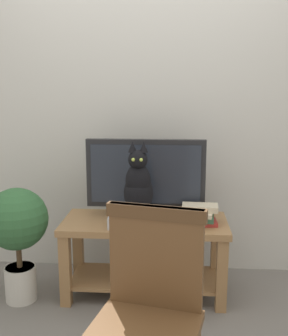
{
  "coord_description": "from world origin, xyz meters",
  "views": [
    {
      "loc": [
        0.18,
        -2.21,
        1.47
      ],
      "look_at": [
        -0.0,
        0.47,
        0.91
      ],
      "focal_mm": 45.12,
      "sensor_mm": 36.0,
      "label": 1
    }
  ],
  "objects_px": {
    "tv_stand": "(144,245)",
    "wooden_chair": "(149,303)",
    "potted_plant": "(17,228)",
    "cat": "(138,186)",
    "tv": "(145,177)",
    "media_box": "(139,218)",
    "book_stack": "(199,215)"
  },
  "relations": [
    {
      "from": "media_box",
      "to": "cat",
      "type": "xyz_separation_m",
      "value": [
        0.0,
        -0.01,
        0.22
      ]
    },
    {
      "from": "tv_stand",
      "to": "wooden_chair",
      "type": "distance_m",
      "value": 1.1
    },
    {
      "from": "tv",
      "to": "cat",
      "type": "bearing_deg",
      "value": -101.19
    },
    {
      "from": "potted_plant",
      "to": "cat",
      "type": "bearing_deg",
      "value": 4.91
    },
    {
      "from": "tv",
      "to": "potted_plant",
      "type": "height_order",
      "value": "tv"
    },
    {
      "from": "wooden_chair",
      "to": "tv_stand",
      "type": "bearing_deg",
      "value": 94.8
    },
    {
      "from": "potted_plant",
      "to": "media_box",
      "type": "bearing_deg",
      "value": 5.9
    },
    {
      "from": "tv",
      "to": "potted_plant",
      "type": "distance_m",
      "value": 0.92
    },
    {
      "from": "tv_stand",
      "to": "wooden_chair",
      "type": "bearing_deg",
      "value": -85.2
    },
    {
      "from": "cat",
      "to": "book_stack",
      "type": "height_order",
      "value": "cat"
    },
    {
      "from": "tv",
      "to": "tv_stand",
      "type": "bearing_deg",
      "value": -90.02
    },
    {
      "from": "tv_stand",
      "to": "tv",
      "type": "xyz_separation_m",
      "value": [
        0.0,
        0.1,
        0.45
      ]
    },
    {
      "from": "potted_plant",
      "to": "tv",
      "type": "bearing_deg",
      "value": 16.18
    },
    {
      "from": "tv",
      "to": "book_stack",
      "type": "distance_m",
      "value": 0.45
    },
    {
      "from": "book_stack",
      "to": "potted_plant",
      "type": "bearing_deg",
      "value": -175.2
    },
    {
      "from": "tv_stand",
      "to": "cat",
      "type": "bearing_deg",
      "value": -114.22
    },
    {
      "from": "cat",
      "to": "tv",
      "type": "bearing_deg",
      "value": 78.81
    },
    {
      "from": "tv",
      "to": "wooden_chair",
      "type": "distance_m",
      "value": 1.22
    },
    {
      "from": "tv",
      "to": "wooden_chair",
      "type": "height_order",
      "value": "tv"
    },
    {
      "from": "tv",
      "to": "book_stack",
      "type": "bearing_deg",
      "value": -21.1
    },
    {
      "from": "tv_stand",
      "to": "cat",
      "type": "relative_size",
      "value": 2.33
    },
    {
      "from": "cat",
      "to": "book_stack",
      "type": "bearing_deg",
      "value": 4.58
    },
    {
      "from": "tv",
      "to": "wooden_chair",
      "type": "bearing_deg",
      "value": -85.6
    },
    {
      "from": "cat",
      "to": "potted_plant",
      "type": "distance_m",
      "value": 0.85
    },
    {
      "from": "book_stack",
      "to": "media_box",
      "type": "bearing_deg",
      "value": -177.4
    },
    {
      "from": "tv",
      "to": "media_box",
      "type": "distance_m",
      "value": 0.29
    },
    {
      "from": "media_box",
      "to": "potted_plant",
      "type": "relative_size",
      "value": 0.48
    },
    {
      "from": "media_box",
      "to": "book_stack",
      "type": "height_order",
      "value": "book_stack"
    },
    {
      "from": "tv",
      "to": "potted_plant",
      "type": "relative_size",
      "value": 1.04
    },
    {
      "from": "cat",
      "to": "wooden_chair",
      "type": "relative_size",
      "value": 0.51
    },
    {
      "from": "wooden_chair",
      "to": "potted_plant",
      "type": "bearing_deg",
      "value": 134.51
    },
    {
      "from": "media_box",
      "to": "wooden_chair",
      "type": "bearing_deg",
      "value": -82.96
    }
  ]
}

